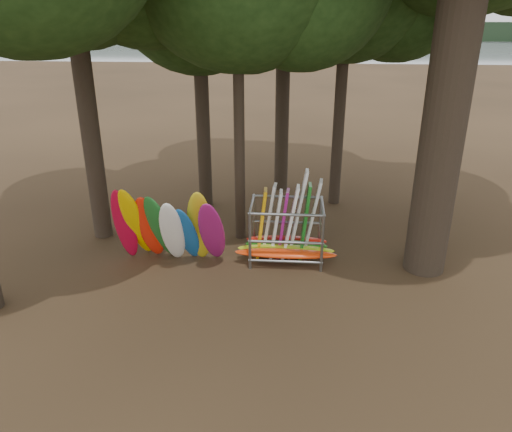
{
  "coord_description": "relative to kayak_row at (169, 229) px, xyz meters",
  "views": [
    {
      "loc": [
        0.84,
        -12.95,
        7.55
      ],
      "look_at": [
        -0.26,
        1.5,
        1.4
      ],
      "focal_mm": 35.0,
      "sensor_mm": 36.0,
      "label": 1
    }
  ],
  "objects": [
    {
      "name": "lake",
      "position": [
        2.85,
        59.41,
        -1.29
      ],
      "size": [
        160.0,
        160.0,
        0.0
      ],
      "primitive_type": "plane",
      "color": "gray",
      "rests_on": "ground"
    },
    {
      "name": "storage_rack",
      "position": [
        3.57,
        0.77,
        -0.39
      ],
      "size": [
        3.19,
        1.52,
        2.91
      ],
      "color": "slate",
      "rests_on": "ground"
    },
    {
      "name": "ground",
      "position": [
        2.85,
        -0.59,
        -1.29
      ],
      "size": [
        120.0,
        120.0,
        0.0
      ],
      "primitive_type": "plane",
      "color": "#47331E",
      "rests_on": "ground"
    },
    {
      "name": "kayak_row",
      "position": [
        0.0,
        0.0,
        0.0
      ],
      "size": [
        3.47,
        2.2,
        2.96
      ],
      "color": "#B9092A",
      "rests_on": "ground"
    },
    {
      "name": "far_shore",
      "position": [
        2.85,
        109.41,
        0.71
      ],
      "size": [
        160.0,
        4.0,
        4.0
      ],
      "primitive_type": "cube",
      "color": "black",
      "rests_on": "ground"
    }
  ]
}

